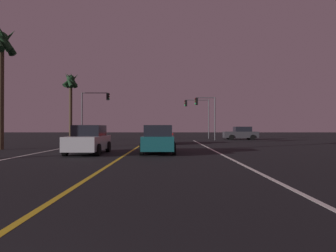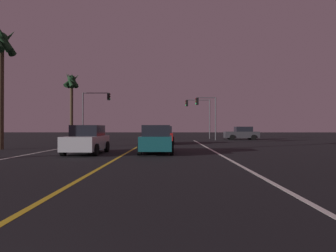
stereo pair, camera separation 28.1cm
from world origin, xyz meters
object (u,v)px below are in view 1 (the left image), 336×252
at_px(car_lead_same_lane, 159,140).
at_px(traffic_light_far_right, 197,110).
at_px(car_ahead_far, 164,135).
at_px(car_oncoming, 89,140).
at_px(car_crossing_side, 241,133).
at_px(traffic_light_near_right, 206,109).
at_px(palm_tree_left_far, 71,86).
at_px(traffic_light_near_left, 95,105).
at_px(palm_tree_left_mid, 2,51).

distance_m(car_lead_same_lane, traffic_light_far_right, 24.93).
height_order(car_ahead_far, car_oncoming, same).
height_order(car_crossing_side, traffic_light_near_right, traffic_light_near_right).
height_order(car_crossing_side, palm_tree_left_far, palm_tree_left_far).
xyz_separation_m(traffic_light_near_left, palm_tree_left_mid, (-2.74, -15.61, 2.62)).
xyz_separation_m(car_lead_same_lane, traffic_light_near_left, (-8.54, 18.75, 3.59)).
xyz_separation_m(car_ahead_far, palm_tree_left_far, (-11.12, 6.55, 5.71)).
distance_m(traffic_light_near_left, traffic_light_far_right, 14.38).
height_order(traffic_light_near_right, palm_tree_left_far, palm_tree_left_far).
height_order(car_lead_same_lane, traffic_light_near_left, traffic_light_near_left).
distance_m(car_oncoming, palm_tree_left_mid, 10.06).
xyz_separation_m(traffic_light_near_right, traffic_light_near_left, (-13.76, 0.00, 0.46)).
xyz_separation_m(traffic_light_near_right, palm_tree_left_far, (-16.20, -1.73, 2.58)).
xyz_separation_m(traffic_light_near_left, palm_tree_left_far, (-2.44, -1.73, 2.13)).
relative_size(car_ahead_far, palm_tree_left_mid, 0.49).
height_order(traffic_light_near_left, palm_tree_left_mid, palm_tree_left_mid).
xyz_separation_m(car_ahead_far, traffic_light_near_right, (5.09, 8.28, 3.13)).
bearing_deg(palm_tree_left_mid, car_oncoming, -25.60).
xyz_separation_m(car_ahead_far, traffic_light_near_left, (-8.67, 8.28, 3.59)).
xyz_separation_m(car_oncoming, traffic_light_far_right, (8.89, 24.53, 3.34)).
height_order(car_lead_same_lane, car_ahead_far, same).
distance_m(car_oncoming, traffic_light_near_left, 19.86).
bearing_deg(car_ahead_far, traffic_light_far_right, -18.49).
height_order(car_lead_same_lane, car_oncoming, same).
bearing_deg(car_ahead_far, car_oncoming, 158.29).
bearing_deg(traffic_light_near_right, car_oncoming, 63.79).
height_order(car_crossing_side, car_oncoming, same).
distance_m(traffic_light_near_right, palm_tree_left_mid, 22.92).
bearing_deg(car_oncoming, car_lead_same_lane, 93.90).
distance_m(car_crossing_side, traffic_light_near_right, 5.94).
bearing_deg(car_oncoming, traffic_light_far_right, 160.08).
height_order(car_oncoming, palm_tree_left_mid, palm_tree_left_mid).
distance_m(car_lead_same_lane, palm_tree_left_mid, 13.25).
bearing_deg(car_crossing_side, car_ahead_far, 44.72).
relative_size(car_crossing_side, palm_tree_left_mid, 0.49).
distance_m(traffic_light_near_right, traffic_light_far_right, 5.52).
xyz_separation_m(car_crossing_side, traffic_light_far_right, (-5.29, 3.98, 3.34)).
relative_size(car_oncoming, traffic_light_far_right, 0.77).
bearing_deg(palm_tree_left_mid, traffic_light_near_left, 80.04).
relative_size(car_lead_same_lane, palm_tree_left_far, 0.52).
bearing_deg(traffic_light_near_right, traffic_light_far_right, -85.03).
height_order(car_lead_same_lane, palm_tree_left_far, palm_tree_left_far).
relative_size(car_lead_same_lane, palm_tree_left_mid, 0.49).
height_order(traffic_light_far_right, palm_tree_left_mid, palm_tree_left_mid).
height_order(car_ahead_far, traffic_light_near_right, traffic_light_near_right).
relative_size(car_crossing_side, car_oncoming, 1.00).
bearing_deg(car_oncoming, car_crossing_side, 145.40).
bearing_deg(car_lead_same_lane, traffic_light_far_right, -11.07).
xyz_separation_m(car_ahead_far, palm_tree_left_mid, (-11.41, -7.34, 6.21)).
distance_m(car_lead_same_lane, car_crossing_side, 22.62).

